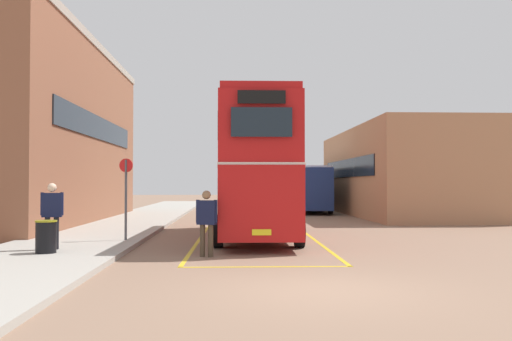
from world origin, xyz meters
The scene contains 11 objects.
ground_plane centered at (0.00, 14.40, 0.00)m, with size 135.60×135.60×0.00m, color #846651.
sidewalk_left centered at (-6.50, 16.80, 0.07)m, with size 4.00×57.60×0.14m, color #A39E93.
brick_building_left centered at (-10.89, 16.96, 4.40)m, with size 5.70×18.43×8.78m.
depot_building_right centered at (9.17, 23.66, 2.62)m, with size 7.40×17.46×5.23m.
double_decker_bus centered at (-0.75, 9.64, 2.51)m, with size 2.80×9.90×4.75m.
single_deck_bus centered at (3.49, 27.28, 1.64)m, with size 3.06×9.84×3.02m.
pedestrian_boarding centered at (-2.27, 4.55, 1.02)m, with size 0.57×0.34×1.76m.
pedestrian_waiting_near centered at (-6.53, 5.23, 1.20)m, with size 0.60×0.29×1.81m.
litter_bin centered at (-6.42, 4.44, 0.57)m, with size 0.55×0.55×0.85m.
bus_stop_sign centered at (-4.99, 7.65, 1.71)m, with size 0.44×0.10×2.60m.
bay_marking_yellow centered at (-0.76, 7.79, 0.00)m, with size 4.21×11.90×0.01m.
Camera 1 is at (-1.58, -10.04, 1.95)m, focal length 38.56 mm.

